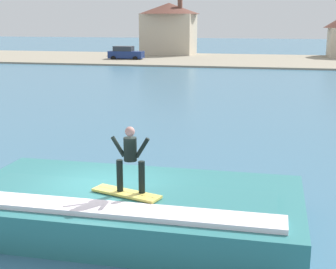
# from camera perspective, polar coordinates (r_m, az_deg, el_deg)

# --- Properties ---
(ground_plane) EXTENTS (260.00, 260.00, 0.00)m
(ground_plane) POSITION_cam_1_polar(r_m,az_deg,el_deg) (13.47, -7.45, -9.72)
(ground_plane) COLOR #3E6D8A
(wave_crest) EXTENTS (8.69, 4.49, 1.05)m
(wave_crest) POSITION_cam_1_polar(r_m,az_deg,el_deg) (12.79, -4.33, -8.53)
(wave_crest) COLOR #2F777A
(wave_crest) RESTS_ON ground_plane
(surfboard) EXTENTS (1.86, 0.98, 0.06)m
(surfboard) POSITION_cam_1_polar(r_m,az_deg,el_deg) (12.11, -4.90, -6.87)
(surfboard) COLOR #EAD159
(surfboard) RESTS_ON wave_crest
(surfer) EXTENTS (0.98, 0.32, 1.65)m
(surfer) POSITION_cam_1_polar(r_m,az_deg,el_deg) (11.82, -4.44, -2.54)
(surfer) COLOR black
(surfer) RESTS_ON surfboard
(shoreline_bank) EXTENTS (120.00, 20.39, 0.20)m
(shoreline_bank) POSITION_cam_1_polar(r_m,az_deg,el_deg) (64.55, 8.71, 8.61)
(shoreline_bank) COLOR gray
(shoreline_bank) RESTS_ON ground_plane
(car_near_shore) EXTENTS (4.53, 2.04, 1.86)m
(car_near_shore) POSITION_cam_1_polar(r_m,az_deg,el_deg) (64.63, -5.00, 9.47)
(car_near_shore) COLOR navy
(car_near_shore) RESTS_ON ground_plane
(house_with_chimney) EXTENTS (9.18, 9.18, 8.22)m
(house_with_chimney) POSITION_cam_1_polar(r_m,az_deg,el_deg) (73.89, 0.12, 12.53)
(house_with_chimney) COLOR beige
(house_with_chimney) RESTS_ON ground_plane
(tree_short_bushy) EXTENTS (3.06, 3.06, 5.63)m
(tree_short_bushy) POSITION_cam_1_polar(r_m,az_deg,el_deg) (74.66, -0.37, 12.40)
(tree_short_bushy) COLOR brown
(tree_short_bushy) RESTS_ON ground_plane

